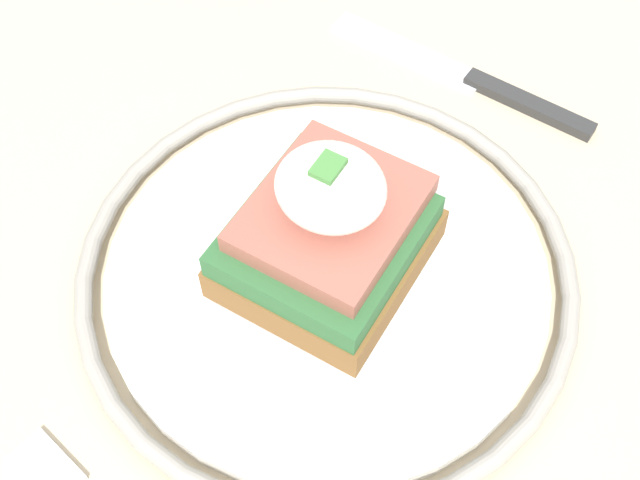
{
  "coord_description": "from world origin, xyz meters",
  "views": [
    {
      "loc": [
        -0.22,
        -0.11,
        1.13
      ],
      "look_at": [
        -0.02,
        0.0,
        0.79
      ],
      "focal_mm": 45.0,
      "sensor_mm": 36.0,
      "label": 1
    }
  ],
  "objects": [
    {
      "name": "knife",
      "position": [
        0.16,
        -0.01,
        0.75
      ],
      "size": [
        0.03,
        0.19,
        0.01
      ],
      "color": "#2D2D2D",
      "rests_on": "dining_table"
    },
    {
      "name": "plate",
      "position": [
        -0.02,
        0.0,
        0.76
      ],
      "size": [
        0.27,
        0.27,
        0.02
      ],
      "color": "white",
      "rests_on": "dining_table"
    },
    {
      "name": "dining_table",
      "position": [
        0.0,
        0.0,
        0.62
      ],
      "size": [
        0.83,
        0.78,
        0.75
      ],
      "color": "#C6B28E",
      "rests_on": "ground_plane"
    },
    {
      "name": "sandwich",
      "position": [
        -0.02,
        0.0,
        0.8
      ],
      "size": [
        0.1,
        0.09,
        0.08
      ],
      "color": "brown",
      "rests_on": "plate"
    }
  ]
}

